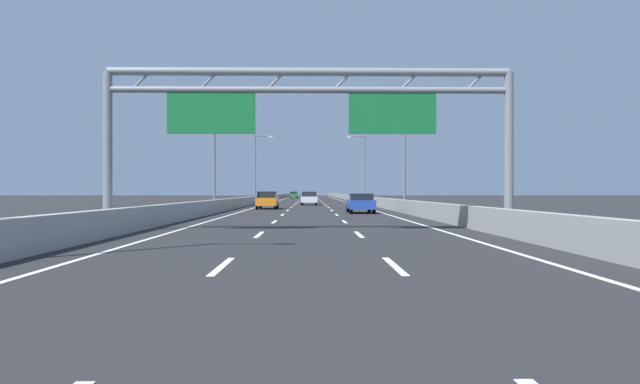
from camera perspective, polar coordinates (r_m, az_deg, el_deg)
The scene contains 49 objects.
ground_plane at distance 99.89m, azimuth -0.97°, elevation -0.84°, with size 260.00×260.00×0.00m, color #262628.
lane_dash_left_1 at distance 12.61m, azimuth -9.39°, elevation -7.05°, with size 0.16×3.00×0.01m, color white.
lane_dash_left_2 at distance 21.51m, azimuth -5.86°, elevation -4.10°, with size 0.16×3.00×0.01m, color white.
lane_dash_left_3 at distance 30.47m, azimuth -4.41°, elevation -2.87°, with size 0.16×3.00×0.01m, color white.
lane_dash_left_4 at distance 39.45m, azimuth -3.62°, elevation -2.20°, with size 0.16×3.00×0.01m, color white.
lane_dash_left_5 at distance 48.43m, azimuth -3.13°, elevation -1.78°, with size 0.16×3.00×0.01m, color white.
lane_dash_left_6 at distance 57.42m, azimuth -2.79°, elevation -1.50°, with size 0.16×3.00×0.01m, color white.
lane_dash_left_7 at distance 66.42m, azimuth -2.54°, elevation -1.28°, with size 0.16×3.00×0.01m, color white.
lane_dash_left_8 at distance 75.41m, azimuth -2.35°, elevation -1.12°, with size 0.16×3.00×0.01m, color white.
lane_dash_left_9 at distance 84.41m, azimuth -2.20°, elevation -1.00°, with size 0.16×3.00×0.01m, color white.
lane_dash_left_10 at distance 93.40m, azimuth -2.08°, elevation -0.90°, with size 0.16×3.00×0.01m, color white.
lane_dash_left_11 at distance 102.40m, azimuth -1.98°, elevation -0.81°, with size 0.16×3.00×0.01m, color white.
lane_dash_left_12 at distance 111.40m, azimuth -1.90°, elevation -0.74°, with size 0.16×3.00×0.01m, color white.
lane_dash_left_13 at distance 120.40m, azimuth -1.83°, elevation -0.68°, with size 0.16×3.00×0.01m, color white.
lane_dash_left_14 at distance 129.40m, azimuth -1.77°, elevation -0.63°, with size 0.16×3.00×0.01m, color white.
lane_dash_left_15 at distance 138.39m, azimuth -1.71°, elevation -0.58°, with size 0.16×3.00×0.01m, color white.
lane_dash_left_16 at distance 147.39m, azimuth -1.67°, elevation -0.55°, with size 0.16×3.00×0.01m, color white.
lane_dash_left_17 at distance 156.39m, azimuth -1.63°, elevation -0.51°, with size 0.16×3.00×0.01m, color white.
lane_dash_right_1 at distance 12.60m, azimuth 7.16°, elevation -7.05°, with size 0.16×3.00×0.01m, color white.
lane_dash_right_2 at distance 21.50m, azimuth 3.77°, elevation -4.10°, with size 0.16×3.00×0.01m, color white.
lane_dash_right_3 at distance 30.46m, azimuth 2.37°, elevation -2.87°, with size 0.16×3.00×0.01m, color white.
lane_dash_right_4 at distance 39.44m, azimuth 1.61°, elevation -2.20°, with size 0.16×3.00×0.01m, color white.
lane_dash_right_5 at distance 48.43m, azimuth 1.14°, elevation -1.78°, with size 0.16×3.00×0.01m, color white.
lane_dash_right_6 at distance 57.42m, azimuth 0.81°, elevation -1.50°, with size 0.16×3.00×0.01m, color white.
lane_dash_right_7 at distance 66.42m, azimuth 0.57°, elevation -1.28°, with size 0.16×3.00×0.01m, color white.
lane_dash_right_8 at distance 75.41m, azimuth 0.39°, elevation -1.12°, with size 0.16×3.00×0.01m, color white.
lane_dash_right_9 at distance 84.41m, azimuth 0.25°, elevation -1.00°, with size 0.16×3.00×0.01m, color white.
lane_dash_right_10 at distance 93.40m, azimuth 0.13°, elevation -0.90°, with size 0.16×3.00×0.01m, color white.
lane_dash_right_11 at distance 102.40m, azimuth 0.03°, elevation -0.81°, with size 0.16×3.00×0.01m, color white.
lane_dash_right_12 at distance 111.40m, azimuth -0.05°, elevation -0.74°, with size 0.16×3.00×0.01m, color white.
lane_dash_right_13 at distance 120.40m, azimuth -0.11°, elevation -0.68°, with size 0.16×3.00×0.01m, color white.
lane_dash_right_14 at distance 129.40m, azimuth -0.17°, elevation -0.63°, with size 0.16×3.00×0.01m, color white.
lane_dash_right_15 at distance 138.39m, azimuth -0.22°, elevation -0.58°, with size 0.16×3.00×0.01m, color white.
lane_dash_right_16 at distance 147.39m, azimuth -0.27°, elevation -0.55°, with size 0.16×3.00×0.01m, color white.
lane_dash_right_17 at distance 156.39m, azimuth -0.31°, elevation -0.51°, with size 0.16×3.00×0.01m, color white.
edge_line_left at distance 88.05m, azimuth -4.39°, elevation -0.95°, with size 0.16×176.00×0.01m, color white.
edge_line_right at distance 88.04m, azimuth 2.44°, elevation -0.95°, with size 0.16×176.00×0.01m, color white.
barrier_left at distance 110.10m, azimuth -4.56°, elevation -0.51°, with size 0.45×220.00×0.95m.
barrier_right at distance 110.09m, azimuth 2.62°, elevation -0.51°, with size 0.45×220.00×0.95m.
sign_gantry at distance 23.18m, azimuth -1.20°, elevation 8.09°, with size 15.91×0.36×6.36m.
streetlamp_left_mid at distance 48.68m, azimuth -9.85°, elevation 4.57°, with size 2.58×0.28×9.50m.
streetlamp_right_mid at distance 48.67m, azimuth 7.86°, elevation 4.58°, with size 2.58×0.28×9.50m.
streetlamp_left_far at distance 83.77m, azimuth -6.10°, elevation 2.68°, with size 2.58×0.28×9.50m.
streetlamp_right_far at distance 83.77m, azimuth 4.14°, elevation 2.68°, with size 2.58×0.28×9.50m.
orange_car at distance 52.91m, azimuth -5.07°, elevation -0.78°, with size 1.78×4.60×1.56m.
green_car at distance 139.70m, azimuth -2.55°, elevation -0.26°, with size 1.84×4.43×1.51m.
silver_car at distance 103.27m, azimuth -1.08°, elevation -0.38°, with size 1.82×4.38×1.51m.
blue_car at distance 42.71m, azimuth 3.92°, elevation -1.07°, with size 1.81×4.31×1.41m.
white_car at distance 67.80m, azimuth -1.05°, elevation -0.60°, with size 1.84×4.46×1.53m.
Camera 1 is at (0.04, 0.13, 1.57)m, focal length 33.28 mm.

